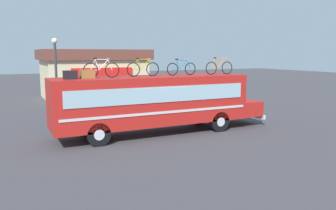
{
  "coord_description": "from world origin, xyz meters",
  "views": [
    {
      "loc": [
        -6.79,
        -15.48,
        4.05
      ],
      "look_at": [
        0.88,
        0.0,
        1.44
      ],
      "focal_mm": 36.09,
      "sensor_mm": 36.0,
      "label": 1
    }
  ],
  "objects_px": {
    "bus": "(157,101)",
    "rooftop_bicycle_2": "(143,69)",
    "luggage_bag_1": "(70,75)",
    "luggage_bag_2": "(87,74)",
    "rooftop_bicycle_4": "(219,67)",
    "street_lamp": "(56,74)",
    "rooftop_bicycle_3": "(181,68)",
    "rooftop_bicycle_1": "(101,69)"
  },
  "relations": [
    {
      "from": "rooftop_bicycle_2",
      "to": "luggage_bag_2",
      "type": "bearing_deg",
      "value": -177.3
    },
    {
      "from": "luggage_bag_2",
      "to": "rooftop_bicycle_4",
      "type": "distance_m",
      "value": 7.1
    },
    {
      "from": "bus",
      "to": "rooftop_bicycle_2",
      "type": "distance_m",
      "value": 1.76
    },
    {
      "from": "street_lamp",
      "to": "rooftop_bicycle_3",
      "type": "bearing_deg",
      "value": -35.98
    },
    {
      "from": "rooftop_bicycle_2",
      "to": "street_lamp",
      "type": "xyz_separation_m",
      "value": [
        -3.59,
        4.1,
        -0.38
      ]
    },
    {
      "from": "rooftop_bicycle_1",
      "to": "rooftop_bicycle_3",
      "type": "xyz_separation_m",
      "value": [
        4.31,
        0.12,
        -0.02
      ]
    },
    {
      "from": "bus",
      "to": "rooftop_bicycle_4",
      "type": "bearing_deg",
      "value": -3.67
    },
    {
      "from": "rooftop_bicycle_4",
      "to": "luggage_bag_1",
      "type": "bearing_deg",
      "value": 178.88
    },
    {
      "from": "rooftop_bicycle_3",
      "to": "street_lamp",
      "type": "xyz_separation_m",
      "value": [
        -5.74,
        4.16,
        -0.37
      ]
    },
    {
      "from": "bus",
      "to": "rooftop_bicycle_2",
      "type": "relative_size",
      "value": 6.63
    },
    {
      "from": "luggage_bag_2",
      "to": "rooftop_bicycle_2",
      "type": "height_order",
      "value": "rooftop_bicycle_2"
    },
    {
      "from": "luggage_bag_2",
      "to": "rooftop_bicycle_3",
      "type": "xyz_separation_m",
      "value": [
        4.96,
        0.07,
        0.17
      ]
    },
    {
      "from": "rooftop_bicycle_2",
      "to": "rooftop_bicycle_3",
      "type": "distance_m",
      "value": 2.14
    },
    {
      "from": "luggage_bag_2",
      "to": "street_lamp",
      "type": "relative_size",
      "value": 0.13
    },
    {
      "from": "luggage_bag_1",
      "to": "street_lamp",
      "type": "relative_size",
      "value": 0.11
    },
    {
      "from": "bus",
      "to": "rooftop_bicycle_2",
      "type": "height_order",
      "value": "rooftop_bicycle_2"
    },
    {
      "from": "rooftop_bicycle_4",
      "to": "rooftop_bicycle_1",
      "type": "bearing_deg",
      "value": 177.66
    },
    {
      "from": "luggage_bag_1",
      "to": "rooftop_bicycle_1",
      "type": "distance_m",
      "value": 1.47
    },
    {
      "from": "bus",
      "to": "rooftop_bicycle_3",
      "type": "height_order",
      "value": "rooftop_bicycle_3"
    },
    {
      "from": "luggage_bag_1",
      "to": "rooftop_bicycle_3",
      "type": "distance_m",
      "value": 5.77
    },
    {
      "from": "luggage_bag_2",
      "to": "rooftop_bicycle_4",
      "type": "relative_size",
      "value": 0.36
    },
    {
      "from": "luggage_bag_2",
      "to": "rooftop_bicycle_1",
      "type": "distance_m",
      "value": 0.68
    },
    {
      "from": "luggage_bag_2",
      "to": "rooftop_bicycle_3",
      "type": "relative_size",
      "value": 0.36
    },
    {
      "from": "rooftop_bicycle_1",
      "to": "rooftop_bicycle_3",
      "type": "distance_m",
      "value": 4.31
    },
    {
      "from": "rooftop_bicycle_1",
      "to": "bus",
      "type": "bearing_deg",
      "value": -0.63
    },
    {
      "from": "rooftop_bicycle_1",
      "to": "rooftop_bicycle_2",
      "type": "bearing_deg",
      "value": 4.82
    },
    {
      "from": "luggage_bag_2",
      "to": "rooftop_bicycle_4",
      "type": "xyz_separation_m",
      "value": [
        7.09,
        -0.31,
        0.19
      ]
    },
    {
      "from": "luggage_bag_1",
      "to": "rooftop_bicycle_4",
      "type": "height_order",
      "value": "rooftop_bicycle_4"
    },
    {
      "from": "luggage_bag_1",
      "to": "luggage_bag_2",
      "type": "height_order",
      "value": "luggage_bag_2"
    },
    {
      "from": "luggage_bag_2",
      "to": "luggage_bag_1",
      "type": "bearing_deg",
      "value": -168.89
    },
    {
      "from": "luggage_bag_1",
      "to": "rooftop_bicycle_2",
      "type": "xyz_separation_m",
      "value": [
        3.62,
        0.29,
        0.2
      ]
    },
    {
      "from": "rooftop_bicycle_2",
      "to": "street_lamp",
      "type": "distance_m",
      "value": 5.46
    },
    {
      "from": "bus",
      "to": "rooftop_bicycle_3",
      "type": "bearing_deg",
      "value": 5.69
    },
    {
      "from": "bus",
      "to": "rooftop_bicycle_1",
      "type": "xyz_separation_m",
      "value": [
        -2.81,
        0.03,
        1.63
      ]
    },
    {
      "from": "luggage_bag_2",
      "to": "rooftop_bicycle_1",
      "type": "xyz_separation_m",
      "value": [
        0.65,
        -0.05,
        0.19
      ]
    },
    {
      "from": "rooftop_bicycle_2",
      "to": "luggage_bag_1",
      "type": "bearing_deg",
      "value": -175.41
    },
    {
      "from": "luggage_bag_2",
      "to": "rooftop_bicycle_4",
      "type": "bearing_deg",
      "value": -2.52
    },
    {
      "from": "rooftop_bicycle_1",
      "to": "rooftop_bicycle_4",
      "type": "xyz_separation_m",
      "value": [
        6.43,
        -0.26,
        -0.0
      ]
    },
    {
      "from": "rooftop_bicycle_3",
      "to": "luggage_bag_1",
      "type": "bearing_deg",
      "value": -177.75
    },
    {
      "from": "luggage_bag_1",
      "to": "rooftop_bicycle_2",
      "type": "relative_size",
      "value": 0.32
    },
    {
      "from": "luggage_bag_1",
      "to": "street_lamp",
      "type": "bearing_deg",
      "value": 89.66
    },
    {
      "from": "street_lamp",
      "to": "rooftop_bicycle_2",
      "type": "bearing_deg",
      "value": -48.78
    }
  ]
}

